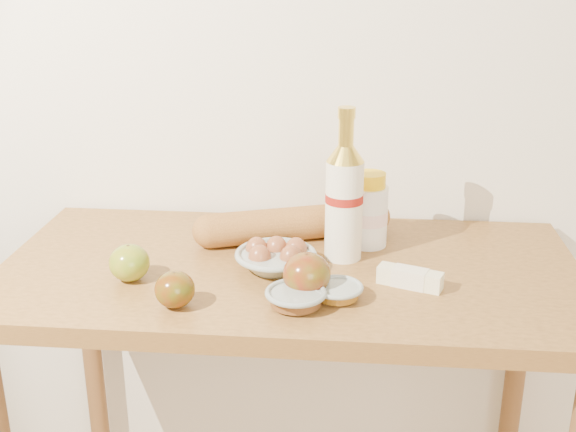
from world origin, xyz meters
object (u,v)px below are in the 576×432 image
object	(u,v)px
table	(289,318)
baguette	(294,224)
bourbon_bottle	(344,199)
egg_bowl	(276,257)
cream_bottle	(369,212)

from	to	relation	value
table	baguette	distance (m)	0.21
bourbon_bottle	baguette	distance (m)	0.17
bourbon_bottle	baguette	size ratio (longest dim) A/B	0.71
table	bourbon_bottle	world-z (taller)	bourbon_bottle
egg_bowl	bourbon_bottle	bearing A→B (deg)	27.22
table	egg_bowl	bearing A→B (deg)	-145.77
cream_bottle	egg_bowl	distance (m)	0.24
cream_bottle	table	bearing A→B (deg)	-130.71
bourbon_bottle	cream_bottle	world-z (taller)	bourbon_bottle
table	cream_bottle	xyz separation A→B (m)	(0.16, 0.13, 0.20)
bourbon_bottle	cream_bottle	bearing A→B (deg)	41.68
bourbon_bottle	cream_bottle	xyz separation A→B (m)	(0.05, 0.08, -0.05)
egg_bowl	baguette	xyz separation A→B (m)	(0.02, 0.16, 0.01)
cream_bottle	baguette	distance (m)	0.17
cream_bottle	bourbon_bottle	bearing A→B (deg)	-113.97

